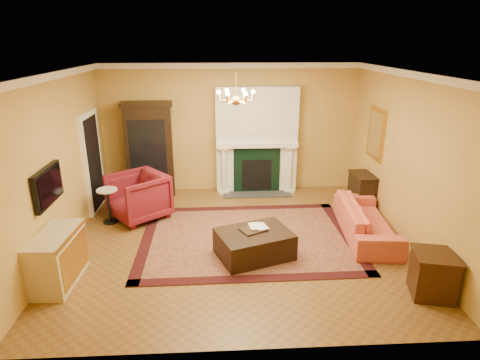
{
  "coord_description": "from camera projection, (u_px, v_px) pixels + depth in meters",
  "views": [
    {
      "loc": [
        -0.3,
        -6.57,
        3.49
      ],
      "look_at": [
        0.08,
        0.3,
        1.07
      ],
      "focal_mm": 30.0,
      "sensor_mm": 36.0,
      "label": 1
    }
  ],
  "objects": [
    {
      "name": "floor",
      "position": [
        236.0,
        241.0,
        7.36
      ],
      "size": [
        6.0,
        5.5,
        0.02
      ],
      "primitive_type": "cube",
      "color": "brown",
      "rests_on": "ground"
    },
    {
      "name": "ceiling",
      "position": [
        236.0,
        71.0,
        6.36
      ],
      "size": [
        6.0,
        5.5,
        0.02
      ],
      "primitive_type": "cube",
      "color": "white",
      "rests_on": "wall_back"
    },
    {
      "name": "wall_back",
      "position": [
        231.0,
        129.0,
        9.46
      ],
      "size": [
        6.0,
        0.02,
        3.0
      ],
      "primitive_type": "cube",
      "color": "gold",
      "rests_on": "floor"
    },
    {
      "name": "wall_front",
      "position": [
        248.0,
        237.0,
        4.26
      ],
      "size": [
        6.0,
        0.02,
        3.0
      ],
      "primitive_type": "cube",
      "color": "gold",
      "rests_on": "floor"
    },
    {
      "name": "wall_left",
      "position": [
        57.0,
        165.0,
        6.7
      ],
      "size": [
        0.02,
        5.5,
        3.0
      ],
      "primitive_type": "cube",
      "color": "gold",
      "rests_on": "floor"
    },
    {
      "name": "wall_right",
      "position": [
        407.0,
        160.0,
        7.02
      ],
      "size": [
        0.02,
        5.5,
        3.0
      ],
      "primitive_type": "cube",
      "color": "gold",
      "rests_on": "floor"
    },
    {
      "name": "fireplace",
      "position": [
        257.0,
        143.0,
        9.42
      ],
      "size": [
        1.9,
        0.7,
        2.5
      ],
      "color": "silver",
      "rests_on": "wall_back"
    },
    {
      "name": "crown_molding",
      "position": [
        233.0,
        71.0,
        7.29
      ],
      "size": [
        6.0,
        5.5,
        0.12
      ],
      "color": "white",
      "rests_on": "ceiling"
    },
    {
      "name": "doorway",
      "position": [
        93.0,
        162.0,
        8.46
      ],
      "size": [
        0.08,
        1.05,
        2.1
      ],
      "color": "white",
      "rests_on": "wall_left"
    },
    {
      "name": "tv_panel",
      "position": [
        48.0,
        186.0,
        6.19
      ],
      "size": [
        0.09,
        0.95,
        0.58
      ],
      "color": "black",
      "rests_on": "wall_left"
    },
    {
      "name": "gilt_mirror",
      "position": [
        376.0,
        134.0,
        8.29
      ],
      "size": [
        0.06,
        0.76,
        1.05
      ],
      "color": "gold",
      "rests_on": "wall_right"
    },
    {
      "name": "chandelier",
      "position": [
        236.0,
        97.0,
        6.5
      ],
      "size": [
        0.63,
        0.55,
        0.53
      ],
      "color": "gold",
      "rests_on": "ceiling"
    },
    {
      "name": "oriental_rug",
      "position": [
        248.0,
        237.0,
        7.46
      ],
      "size": [
        3.95,
        2.98,
        0.02
      ],
      "primitive_type": "cube",
      "rotation": [
        0.0,
        0.0,
        0.01
      ],
      "color": "#46100F",
      "rests_on": "floor"
    },
    {
      "name": "china_cabinet",
      "position": [
        150.0,
        151.0,
        9.26
      ],
      "size": [
        1.08,
        0.56,
        2.09
      ],
      "primitive_type": "cube",
      "rotation": [
        0.0,
        0.0,
        0.08
      ],
      "color": "black",
      "rests_on": "floor"
    },
    {
      "name": "wingback_armchair",
      "position": [
        138.0,
        194.0,
        8.13
      ],
      "size": [
        1.37,
        1.38,
        1.04
      ],
      "primitive_type": "imported",
      "rotation": [
        0.0,
        0.0,
        -0.9
      ],
      "color": "maroon",
      "rests_on": "floor"
    },
    {
      "name": "pedestal_table",
      "position": [
        108.0,
        203.0,
        7.95
      ],
      "size": [
        0.4,
        0.4,
        0.71
      ],
      "color": "black",
      "rests_on": "floor"
    },
    {
      "name": "commode",
      "position": [
        58.0,
        258.0,
        5.99
      ],
      "size": [
        0.56,
        1.1,
        0.8
      ],
      "primitive_type": "cube",
      "rotation": [
        0.0,
        0.0,
        -0.05
      ],
      "color": "beige",
      "rests_on": "floor"
    },
    {
      "name": "coral_sofa",
      "position": [
        367.0,
        215.0,
        7.44
      ],
      "size": [
        0.81,
        2.16,
        0.82
      ],
      "primitive_type": "imported",
      "rotation": [
        0.0,
        0.0,
        1.48
      ],
      "color": "#D25A42",
      "rests_on": "floor"
    },
    {
      "name": "end_table",
      "position": [
        433.0,
        276.0,
        5.7
      ],
      "size": [
        0.66,
        0.66,
        0.63
      ],
      "primitive_type": "cube",
      "rotation": [
        0.0,
        0.0,
        -0.24
      ],
      "color": "black",
      "rests_on": "floor"
    },
    {
      "name": "console_table",
      "position": [
        362.0,
        192.0,
        8.66
      ],
      "size": [
        0.42,
        0.69,
        0.75
      ],
      "primitive_type": "cube",
      "rotation": [
        0.0,
        0.0,
        0.05
      ],
      "color": "black",
      "rests_on": "floor"
    },
    {
      "name": "leather_ottoman",
      "position": [
        254.0,
        244.0,
        6.75
      ],
      "size": [
        1.4,
        1.21,
        0.44
      ],
      "primitive_type": "cube",
      "rotation": [
        0.0,
        0.0,
        0.35
      ],
      "color": "black",
      "rests_on": "oriental_rug"
    },
    {
      "name": "ottoman_tray",
      "position": [
        253.0,
        230.0,
        6.73
      ],
      "size": [
        0.5,
        0.46,
        0.03
      ],
      "primitive_type": "cube",
      "rotation": [
        0.0,
        0.0,
        0.5
      ],
      "color": "black",
      "rests_on": "leather_ottoman"
    },
    {
      "name": "book_a",
      "position": [
        249.0,
        220.0,
        6.73
      ],
      "size": [
        0.2,
        0.05,
        0.27
      ],
      "primitive_type": "imported",
      "rotation": [
        0.0,
        0.0,
        0.14
      ],
      "color": "gray",
      "rests_on": "ottoman_tray"
    },
    {
      "name": "book_b",
      "position": [
        255.0,
        221.0,
        6.71
      ],
      "size": [
        0.2,
        0.08,
        0.27
      ],
      "primitive_type": "imported",
      "rotation": [
        0.0,
        0.0,
        0.28
      ],
      "color": "gray",
      "rests_on": "ottoman_tray"
    },
    {
      "name": "topiary_left",
      "position": [
        232.0,
        133.0,
        9.27
      ],
      "size": [
        0.14,
        0.14,
        0.38
      ],
      "color": "gray",
      "rests_on": "fireplace"
    },
    {
      "name": "topiary_right",
      "position": [
        282.0,
        131.0,
        9.31
      ],
      "size": [
        0.17,
        0.17,
        0.45
      ],
      "color": "gray",
      "rests_on": "fireplace"
    }
  ]
}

